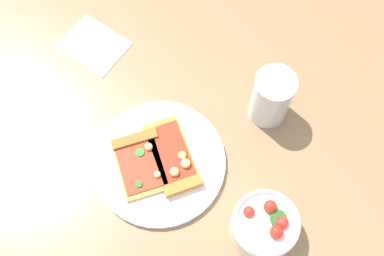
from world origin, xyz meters
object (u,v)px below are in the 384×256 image
at_px(pizza_slice_far, 174,162).
at_px(salad_bowl, 265,226).
at_px(plate, 156,163).
at_px(pizza_slice_near, 140,160).
at_px(soda_glass, 271,98).
at_px(paper_napkin, 94,45).

relative_size(pizza_slice_far, salad_bowl, 1.40).
bearing_deg(plate, salad_bowl, -81.95).
distance_m(pizza_slice_near, soda_glass, 0.28).
relative_size(pizza_slice_near, paper_napkin, 1.15).
xyz_separation_m(plate, soda_glass, (0.23, -0.09, 0.05)).
height_order(pizza_slice_far, paper_napkin, pizza_slice_far).
distance_m(pizza_slice_far, salad_bowl, 0.21).
relative_size(plate, pizza_slice_near, 1.70).
relative_size(plate, pizza_slice_far, 1.52).
distance_m(pizza_slice_far, paper_napkin, 0.33).
relative_size(salad_bowl, paper_napkin, 0.92).
xyz_separation_m(pizza_slice_near, pizza_slice_far, (0.04, -0.05, 0.00)).
height_order(pizza_slice_near, soda_glass, soda_glass).
bearing_deg(plate, pizza_slice_far, -52.83).
bearing_deg(paper_napkin, plate, -111.39).
relative_size(pizza_slice_near, pizza_slice_far, 0.90).
bearing_deg(paper_napkin, pizza_slice_far, -105.97).
bearing_deg(pizza_slice_far, salad_bowl, -86.83).
xyz_separation_m(pizza_slice_far, salad_bowl, (0.01, -0.21, 0.02)).
bearing_deg(paper_napkin, salad_bowl, -98.57).
bearing_deg(salad_bowl, soda_glass, 35.33).
distance_m(plate, paper_napkin, 0.31).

